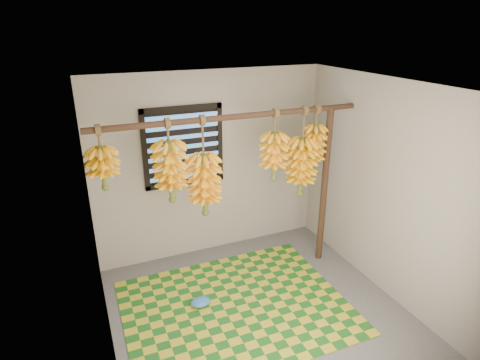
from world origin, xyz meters
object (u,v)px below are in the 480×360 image
banana_bunch_c (204,185)px  banana_bunch_a (103,168)px  banana_bunch_e (301,167)px  banana_bunch_f (314,148)px  woven_mat (236,307)px  plastic_bag (200,302)px  support_post (324,188)px  banana_bunch_d (274,156)px  banana_bunch_b (171,172)px

banana_bunch_c → banana_bunch_a: bearing=180.0°
banana_bunch_e → banana_bunch_f: 0.27m
woven_mat → banana_bunch_c: banana_bunch_c is taller
plastic_bag → banana_bunch_a: 1.80m
support_post → banana_bunch_d: banana_bunch_d is taller
woven_mat → banana_bunch_d: 1.72m
woven_mat → banana_bunch_a: banana_bunch_a is taller
woven_mat → banana_bunch_e: size_ratio=2.20×
woven_mat → banana_bunch_f: banana_bunch_f is taller
banana_bunch_f → banana_bunch_d: bearing=180.0°
banana_bunch_a → banana_bunch_d: 1.84m
woven_mat → banana_bunch_f: bearing=22.2°
plastic_bag → support_post: bearing=10.5°
woven_mat → banana_bunch_f: 2.01m
plastic_bag → banana_bunch_d: banana_bunch_d is taller
woven_mat → banana_bunch_e: (1.04, 0.49, 1.32)m
woven_mat → support_post: bearing=19.4°
plastic_bag → banana_bunch_d: bearing=17.5°
plastic_bag → banana_bunch_a: (-0.80, 0.32, 1.57)m
woven_mat → plastic_bag: bearing=154.4°
woven_mat → plastic_bag: plastic_bag is taller
banana_bunch_f → banana_bunch_c: bearing=180.0°
banana_bunch_c → banana_bunch_d: 0.86m
banana_bunch_d → support_post: bearing=0.0°
banana_bunch_b → banana_bunch_c: 0.41m
support_post → banana_bunch_a: 2.63m
banana_bunch_d → banana_bunch_e: bearing=0.0°
banana_bunch_e → plastic_bag: bearing=-166.9°
plastic_bag → woven_mat: bearing=-25.6°
banana_bunch_a → banana_bunch_f: same height
support_post → banana_bunch_e: banana_bunch_e is taller
support_post → banana_bunch_b: size_ratio=2.26×
banana_bunch_b → plastic_bag: bearing=-63.9°
support_post → banana_bunch_d: bearing=180.0°
woven_mat → banana_bunch_f: size_ratio=2.95×
banana_bunch_e → banana_bunch_d: bearing=-180.0°
woven_mat → banana_bunch_c: 1.39m
plastic_bag → banana_bunch_f: (1.56, 0.32, 1.48)m
banana_bunch_e → banana_bunch_f: (0.16, -0.00, 0.21)m
banana_bunch_e → banana_bunch_b: bearing=-180.0°
woven_mat → banana_bunch_d: banana_bunch_d is taller
support_post → woven_mat: size_ratio=0.84×
banana_bunch_b → banana_bunch_e: bearing=0.0°
plastic_bag → banana_bunch_c: (0.20, 0.32, 1.24)m
plastic_bag → banana_bunch_b: 1.49m
woven_mat → banana_bunch_b: 1.65m
woven_mat → banana_bunch_a: 2.05m
banana_bunch_c → banana_bunch_e: 1.20m
woven_mat → banana_bunch_d: (0.68, 0.49, 1.50)m
support_post → banana_bunch_e: 0.48m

